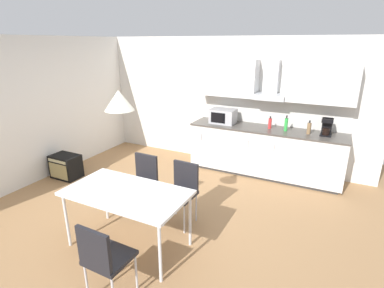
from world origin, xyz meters
name	(u,v)px	position (x,y,z in m)	size (l,w,h in m)	color
ground_plane	(155,214)	(0.00, 0.00, -0.01)	(7.65, 7.48, 0.02)	#9E754C
wall_back	(220,101)	(0.00, 2.54, 1.27)	(6.12, 0.10, 2.55)	silver
wall_left	(26,113)	(-2.60, 0.00, 1.27)	(0.10, 5.98, 2.55)	silver
kitchen_counter	(264,151)	(1.09, 2.17, 0.46)	(2.84, 0.68, 0.92)	#333333
backsplash_tile	(271,112)	(1.09, 2.48, 1.16)	(2.82, 0.02, 0.48)	silver
upper_wall_cabinets	(272,81)	(1.09, 2.32, 1.78)	(2.82, 0.40, 0.70)	silver
microwave	(223,116)	(0.23, 2.16, 1.06)	(0.48, 0.35, 0.28)	#ADADB2
coffee_maker	(327,127)	(2.10, 2.19, 1.06)	(0.18, 0.19, 0.30)	black
bottle_brown	(309,128)	(1.83, 2.15, 1.02)	(0.07, 0.07, 0.24)	brown
bottle_green	(286,124)	(1.44, 2.16, 1.04)	(0.06, 0.06, 0.28)	green
bottle_red	(270,123)	(1.14, 2.19, 1.01)	(0.06, 0.06, 0.23)	red
dining_table	(126,195)	(0.13, -0.75, 0.71)	(1.47, 0.81, 0.76)	white
chair_far_right	(182,187)	(0.46, 0.03, 0.53)	(0.41, 0.41, 0.87)	black
chair_far_left	(143,178)	(-0.20, 0.03, 0.53)	(0.41, 0.41, 0.87)	black
chair_near_right	(103,256)	(0.46, -1.54, 0.53)	(0.41, 0.41, 0.87)	black
guitar_amp	(66,166)	(-2.20, 0.33, 0.22)	(0.52, 0.37, 0.44)	black
pendant_lamp	(119,100)	(0.13, -0.75, 1.85)	(0.32, 0.32, 0.22)	silver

